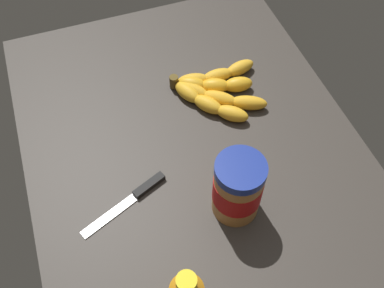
% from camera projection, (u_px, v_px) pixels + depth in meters
% --- Properties ---
extents(ground_plane, '(0.95, 0.68, 0.03)m').
position_uv_depth(ground_plane, '(196.00, 158.00, 0.93)').
color(ground_plane, '#38332D').
extents(banana_bunch, '(0.18, 0.21, 0.03)m').
position_uv_depth(banana_bunch, '(215.00, 90.00, 1.00)').
color(banana_bunch, gold).
rests_on(banana_bunch, ground_plane).
extents(peanut_butter_jar, '(0.09, 0.09, 0.14)m').
position_uv_depth(peanut_butter_jar, '(238.00, 188.00, 0.79)').
color(peanut_butter_jar, '#B27238').
rests_on(peanut_butter_jar, ground_plane).
extents(butter_knife, '(0.09, 0.18, 0.01)m').
position_uv_depth(butter_knife, '(132.00, 198.00, 0.86)').
color(butter_knife, silver).
rests_on(butter_knife, ground_plane).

